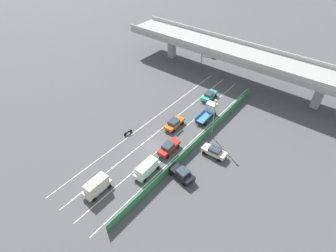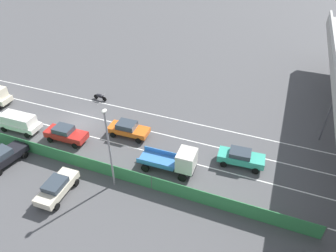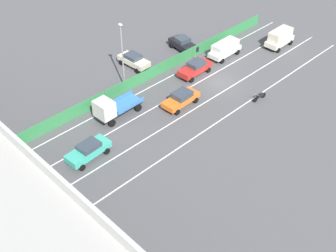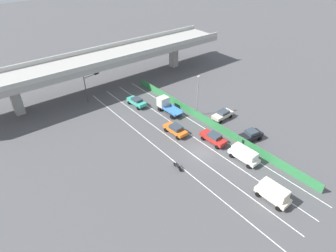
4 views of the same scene
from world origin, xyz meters
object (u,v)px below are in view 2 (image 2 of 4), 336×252
Objects in this scene: car_taxi_orange at (128,129)px; street_lamp at (109,143)px; traffic_cone at (32,145)px; flatbed_truck_blue at (178,161)px; traffic_light at (334,115)px; car_van_white at (19,122)px; motorcycle at (100,97)px; parked_sedan_cream at (57,187)px; car_taxi_teal at (241,157)px; car_sedan_red at (66,133)px; parked_sedan_dark at (4,156)px.

street_lamp is (6.97, 2.17, 3.90)m from car_taxi_orange.
street_lamp reaches higher than traffic_cone.
flatbed_truck_blue is 0.98× the size of traffic_light.
car_van_white is 18.66m from flatbed_truck_blue.
car_taxi_orange is 2.31× the size of motorcycle.
car_taxi_orange is 12.24m from car_van_white.
car_taxi_teal is at bearing 124.58° from parked_sedan_cream.
car_taxi_orange is at bearing -162.75° from street_lamp.
car_sedan_red reaches higher than traffic_cone.
motorcycle is 0.45× the size of parked_sedan_cream.
traffic_light is at bearing 106.32° from car_van_white.
car_van_white is at bearing -151.72° from parked_sedan_dark.
car_van_white is at bearing -122.30° from parked_sedan_cream.
flatbed_truck_blue is 1.27× the size of parked_sedan_cream.
car_taxi_teal is 1.00× the size of parked_sedan_dark.
street_lamp is 11.54m from traffic_cone.
traffic_cone is (11.04, -1.43, -0.13)m from motorcycle.
car_sedan_red is (3.24, -5.78, 0.03)m from car_taxi_orange.
traffic_light is (-5.66, 19.81, 3.05)m from car_taxi_orange.
traffic_cone is at bearing 166.42° from parked_sedan_dark.
car_taxi_orange is 20.83m from traffic_light.
parked_sedan_cream is 7.89m from traffic_cone.
street_lamp reaches higher than parked_sedan_cream.
car_van_white reaches higher than car_sedan_red.
car_van_white is at bearing -27.81° from motorcycle.
motorcycle is at bearing -161.20° from parked_sedan_cream.
traffic_light is (-9.23, 31.52, 2.80)m from car_van_white.
flatbed_truck_blue is at bearing -58.91° from car_taxi_teal.
parked_sedan_cream is (6.46, -8.71, -0.44)m from flatbed_truck_blue.
car_sedan_red is 0.57× the size of street_lamp.
flatbed_truck_blue is 15.95m from traffic_light.
parked_sedan_dark is at bearing -63.95° from traffic_light.
parked_sedan_cream is (9.68, -14.03, -0.01)m from car_taxi_teal.
car_sedan_red reaches higher than car_taxi_orange.
car_taxi_teal is 2.32× the size of motorcycle.
car_van_white is 32.96m from traffic_light.
parked_sedan_cream is (6.62, 4.02, -0.03)m from car_sedan_red.
flatbed_truck_blue reaches higher than car_taxi_orange.
motorcycle is at bearing -172.22° from car_sedan_red.
parked_sedan_dark is 11.98m from street_lamp.
car_taxi_teal is 17.05m from parked_sedan_cream.
car_taxi_teal is at bearing 104.73° from traffic_cone.
street_lamp is 11.27× the size of traffic_cone.
street_lamp is at bearing 97.51° from parked_sedan_dark.
traffic_light reaches higher than car_taxi_teal.
traffic_cone is (5.61, -8.39, -0.57)m from car_taxi_orange.
flatbed_truck_blue is (3.21, -5.33, 0.43)m from car_taxi_teal.
traffic_cone is (2.05, 3.32, -0.82)m from car_van_white.
motorcycle is 14.05m from parked_sedan_dark.
motorcycle is 0.35× the size of traffic_light.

